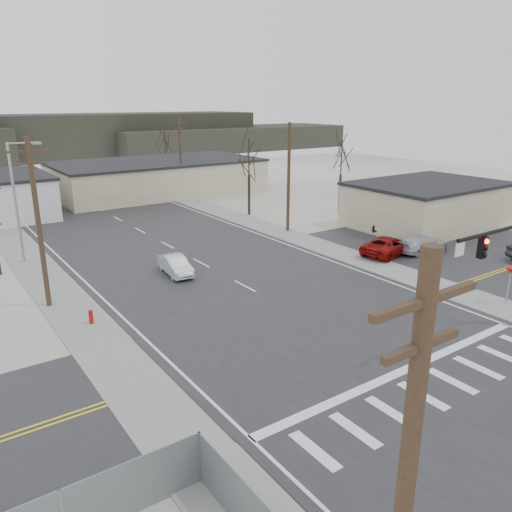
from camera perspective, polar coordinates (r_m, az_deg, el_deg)
The scene contains 25 objects.
ground at distance 27.47m, azimuth 8.09°, elevation -8.38°, with size 140.00×140.00×0.00m, color white.
main_road at distance 38.95m, azimuth -6.98°, elevation -0.44°, with size 18.00×110.00×0.05m, color #232325.
cross_road at distance 27.46m, azimuth 8.09°, elevation -8.34°, with size 90.00×10.00×0.04m, color #232325.
parking_lot at distance 45.72m, azimuth 21.60°, elevation 1.12°, with size 18.00×20.00×0.03m, color #232325.
sidewalk_left at distance 40.26m, azimuth -23.88°, elevation -1.25°, with size 3.00×90.00×0.06m, color gray.
sidewalk_right at distance 48.44m, azimuth 1.33°, elevation 3.24°, with size 3.00×90.00×0.06m, color gray.
fire_hydrant at distance 29.15m, azimuth -18.35°, elevation -6.60°, with size 0.24×0.24×0.87m.
yield_sign at distance 33.51m, azimuth 27.12°, elevation -1.59°, with size 0.80×0.80×2.35m.
building_right_far at distance 68.29m, azimuth -11.17°, elevation 8.89°, with size 26.30×14.30×4.30m.
building_lot at distance 51.77m, azimuth 18.90°, elevation 5.64°, with size 14.30×10.30×4.30m.
upole_left_b at distance 31.16m, azimuth -23.63°, elevation 3.61°, with size 2.20×0.30×10.00m.
upole_right_a at distance 46.40m, azimuth 3.75°, elevation 9.12°, with size 2.20×0.30×10.00m.
upole_right_b at distance 64.94m, azimuth -8.63°, elevation 11.33°, with size 2.20×0.30×10.00m.
streetlight_main at distance 40.98m, azimuth -25.59°, elevation 6.17°, with size 2.40×0.25×9.00m.
tree_right_mid at distance 53.30m, azimuth -0.81°, elevation 10.99°, with size 3.74×3.74×8.33m.
tree_right_far at distance 77.20m, azimuth -10.34°, elevation 12.45°, with size 3.52×3.52×7.84m.
tree_lot at distance 56.24m, azimuth 9.73°, elevation 10.73°, with size 3.52×3.52×7.84m.
hill_center at distance 118.59m, azimuth -19.52°, elevation 12.86°, with size 80.00×18.00×9.00m, color #333026.
hill_right at distance 127.41m, azimuth -2.99°, elevation 13.26°, with size 60.00×18.00×5.50m, color #333026.
sedan_crossing at distance 35.77m, azimuth -9.20°, elevation -1.02°, with size 1.39×3.98×1.31m, color #B3B9BE.
car_far_a at distance 69.39m, azimuth -18.58°, elevation 7.27°, with size 1.95×4.80×1.39m, color black.
car_far_b at distance 79.00m, azimuth -25.63°, elevation 7.62°, with size 1.71×4.25×1.45m, color black.
car_parked_red at distance 41.16m, azimuth 14.89°, elevation 1.15°, with size 2.45×5.31×1.47m, color maroon.
car_parked_dark_a at distance 48.38m, azimuth 14.84°, elevation 3.48°, with size 1.62×4.02×1.37m, color black.
car_parked_silver at distance 42.64m, azimuth 18.47°, elevation 1.34°, with size 1.95×4.79×1.39m, color #ACB1B7.
Camera 1 is at (-17.11, -17.92, 11.86)m, focal length 35.00 mm.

